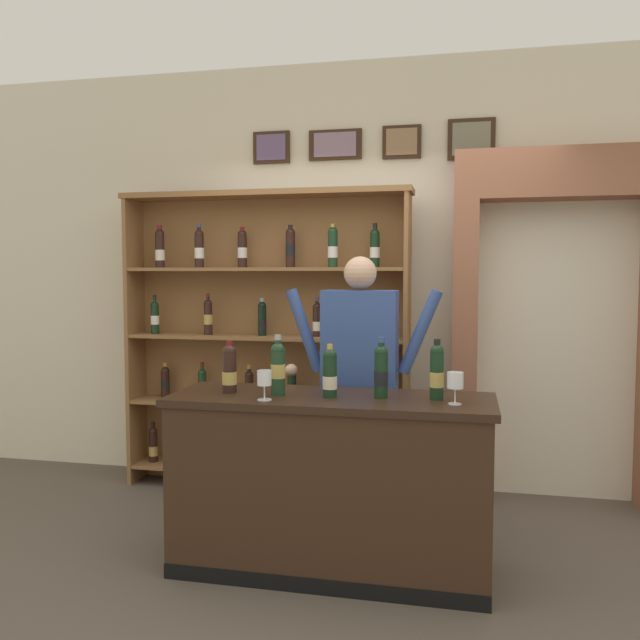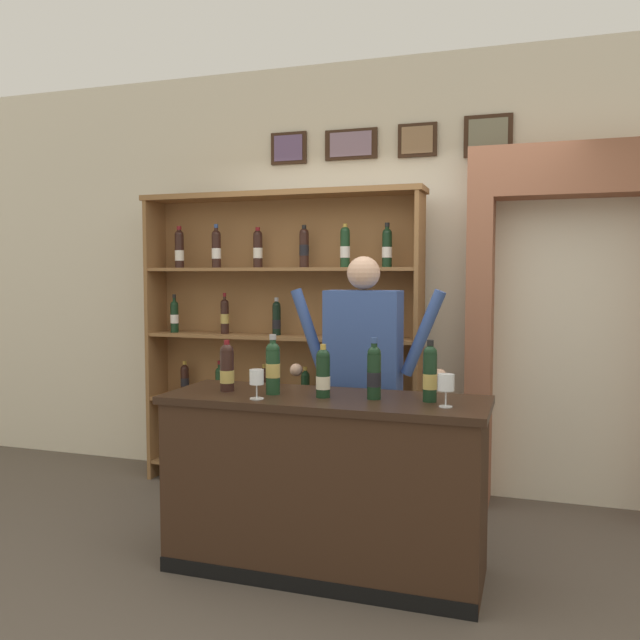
# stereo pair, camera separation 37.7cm
# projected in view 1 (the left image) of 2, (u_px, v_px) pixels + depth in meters

# --- Properties ---
(ground_plane) EXTENTS (14.00, 14.00, 0.02)m
(ground_plane) POSITION_uv_depth(u_px,v_px,m) (343.00, 572.00, 3.55)
(ground_plane) COLOR brown
(back_wall) EXTENTS (12.00, 0.19, 3.17)m
(back_wall) POSITION_uv_depth(u_px,v_px,m) (381.00, 275.00, 4.98)
(back_wall) COLOR beige
(back_wall) RESTS_ON ground
(wine_shelf) EXTENTS (2.14, 0.31, 2.19)m
(wine_shelf) POSITION_uv_depth(u_px,v_px,m) (267.00, 335.00, 4.86)
(wine_shelf) COLOR olive
(wine_shelf) RESTS_ON ground
(archway_doorway) EXTENTS (1.42, 0.45, 2.44)m
(archway_doorway) POSITION_uv_depth(u_px,v_px,m) (557.00, 303.00, 4.60)
(archway_doorway) COLOR #935B42
(archway_doorway) RESTS_ON ground
(tasting_counter) EXTENTS (1.72, 0.60, 0.95)m
(tasting_counter) POSITION_uv_depth(u_px,v_px,m) (331.00, 484.00, 3.53)
(tasting_counter) COLOR #382316
(tasting_counter) RESTS_ON ground
(shopkeeper) EXTENTS (0.98, 0.22, 1.70)m
(shopkeeper) POSITION_uv_depth(u_px,v_px,m) (360.00, 362.00, 4.02)
(shopkeeper) COLOR #2D3347
(shopkeeper) RESTS_ON ground
(tasting_bottle_grappa) EXTENTS (0.08, 0.08, 0.28)m
(tasting_bottle_grappa) POSITION_uv_depth(u_px,v_px,m) (229.00, 369.00, 3.59)
(tasting_bottle_grappa) COLOR black
(tasting_bottle_grappa) RESTS_ON tasting_counter
(tasting_bottle_brunello) EXTENTS (0.08, 0.08, 0.32)m
(tasting_bottle_brunello) POSITION_uv_depth(u_px,v_px,m) (278.00, 367.00, 3.52)
(tasting_bottle_brunello) COLOR #19381E
(tasting_bottle_brunello) RESTS_ON tasting_counter
(tasting_bottle_rosso) EXTENTS (0.08, 0.08, 0.28)m
(tasting_bottle_rosso) POSITION_uv_depth(u_px,v_px,m) (330.00, 373.00, 3.46)
(tasting_bottle_rosso) COLOR black
(tasting_bottle_rosso) RESTS_ON tasting_counter
(tasting_bottle_vin_santo) EXTENTS (0.07, 0.07, 0.32)m
(tasting_bottle_vin_santo) POSITION_uv_depth(u_px,v_px,m) (381.00, 370.00, 3.44)
(tasting_bottle_vin_santo) COLOR black
(tasting_bottle_vin_santo) RESTS_ON tasting_counter
(tasting_bottle_bianco) EXTENTS (0.07, 0.07, 0.32)m
(tasting_bottle_bianco) POSITION_uv_depth(u_px,v_px,m) (437.00, 371.00, 3.39)
(tasting_bottle_bianco) COLOR black
(tasting_bottle_bianco) RESTS_ON tasting_counter
(wine_glass_left) EXTENTS (0.08, 0.08, 0.16)m
(wine_glass_left) POSITION_uv_depth(u_px,v_px,m) (455.00, 382.00, 3.27)
(wine_glass_left) COLOR silver
(wine_glass_left) RESTS_ON tasting_counter
(wine_glass_right) EXTENTS (0.07, 0.07, 0.15)m
(wine_glass_right) POSITION_uv_depth(u_px,v_px,m) (264.00, 379.00, 3.38)
(wine_glass_right) COLOR silver
(wine_glass_right) RESTS_ON tasting_counter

